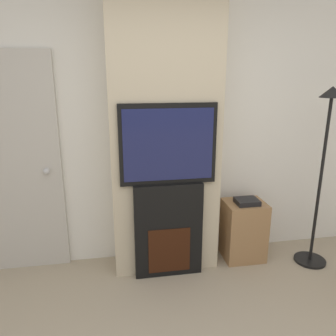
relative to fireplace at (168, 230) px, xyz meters
name	(u,v)px	position (x,y,z in m)	size (l,w,h in m)	color
wall_back	(161,128)	(0.00, 0.40, 0.90)	(6.00, 0.06, 2.70)	silver
chimney_breast	(165,131)	(0.00, 0.19, 0.90)	(0.99, 0.37, 2.70)	beige
fireplace	(168,230)	(0.00, 0.00, 0.00)	(0.63, 0.15, 0.91)	black
television	(168,144)	(0.00, 0.00, 0.81)	(0.85, 0.07, 0.71)	black
floor_lamp	(323,159)	(1.47, -0.06, 0.64)	(0.31, 0.31, 1.75)	black
media_stand	(243,230)	(0.81, 0.14, -0.14)	(0.40, 0.34, 0.66)	#997047
entry_door	(12,167)	(-1.40, 0.35, 0.58)	(0.89, 0.09, 2.06)	#BCB7AD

